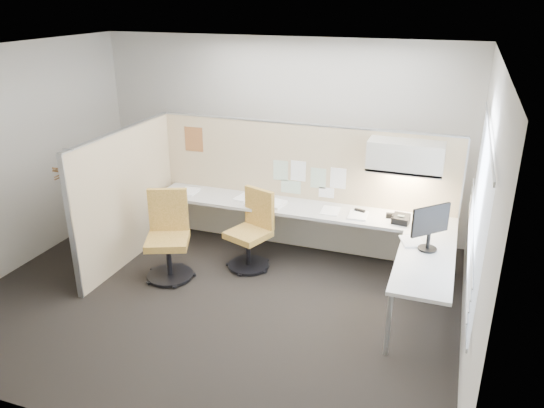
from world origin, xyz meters
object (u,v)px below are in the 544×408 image
at_px(chair_left, 168,238).
at_px(monitor, 430,225).
at_px(desk, 319,223).
at_px(chair_right, 252,232).
at_px(phone, 400,219).

bearing_deg(chair_left, monitor, -16.92).
xyz_separation_m(desk, chair_right, (-0.81, -0.30, -0.13)).
bearing_deg(phone, chair_right, -162.16).
relative_size(desk, chair_right, 3.94).
distance_m(chair_left, phone, 2.87).
distance_m(monitor, phone, 0.78).
xyz_separation_m(desk, phone, (1.00, 0.05, 0.18)).
bearing_deg(phone, monitor, -53.31).
bearing_deg(desk, monitor, -23.28).
bearing_deg(chair_left, desk, 5.05).
xyz_separation_m(chair_left, monitor, (3.07, 0.30, 0.52)).
bearing_deg(desk, chair_right, -159.48).
bearing_deg(chair_right, chair_left, -126.65).
relative_size(chair_right, phone, 4.44).
bearing_deg(chair_right, desk, 40.72).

